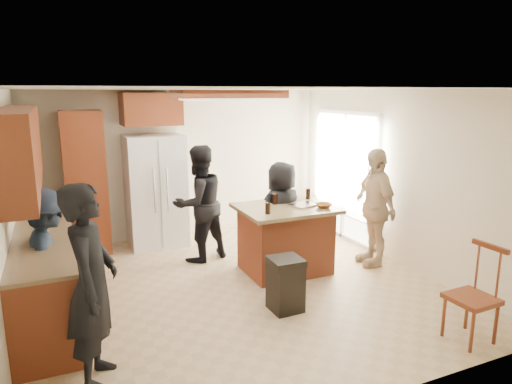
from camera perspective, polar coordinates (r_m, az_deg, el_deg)
name	(u,v)px	position (r m, az deg, el deg)	size (l,w,h in m)	color
room_shell	(413,175)	(9.42, 19.05, 1.97)	(8.00, 5.20, 5.00)	tan
person_front_left	(92,285)	(4.14, -19.83, -10.94)	(0.64, 0.47, 1.76)	black
person_behind_left	(199,204)	(6.74, -7.13, -1.46)	(0.84, 0.52, 1.72)	black
person_behind_right	(282,213)	(6.61, 3.23, -2.65)	(0.73, 0.48, 1.50)	black
person_side_right	(374,207)	(6.75, 14.57, -1.84)	(1.00, 0.51, 1.70)	tan
person_counter	(50,258)	(5.34, -24.36, -7.55)	(0.96, 0.45, 1.49)	#182131
left_cabinetry	(37,229)	(5.72, -25.66, -4.17)	(0.64, 3.00, 2.30)	maroon
back_wall_units	(102,164)	(7.42, -18.66, 3.35)	(1.80, 0.60, 2.45)	maroon
refrigerator	(156,191)	(7.53, -12.43, 0.14)	(0.90, 0.76, 1.80)	white
kitchen_island	(285,238)	(6.38, 3.67, -5.79)	(1.28, 1.03, 0.93)	#A3492A
island_items	(305,203)	(6.29, 6.09, -1.43)	(0.99, 0.69, 0.15)	silver
trash_bin	(286,284)	(5.33, 3.71, -11.39)	(0.37, 0.37, 0.63)	black
spindle_chair	(473,298)	(5.15, 25.51, -11.87)	(0.43, 0.43, 0.99)	maroon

